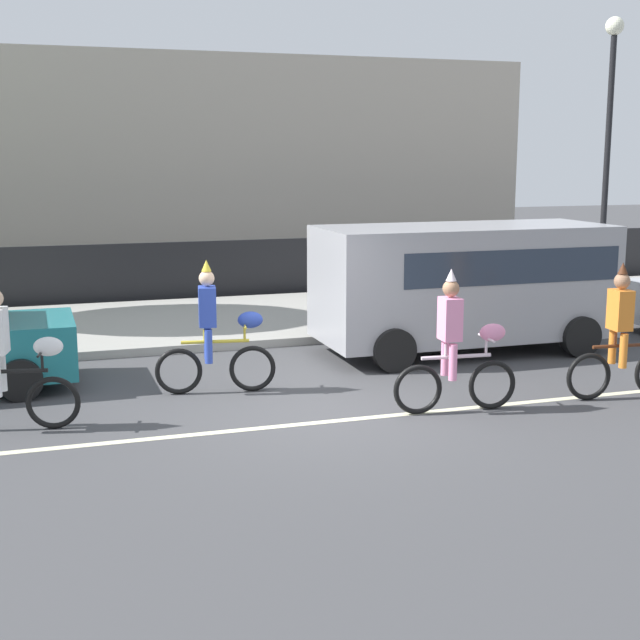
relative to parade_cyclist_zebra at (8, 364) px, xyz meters
name	(u,v)px	position (x,y,z in m)	size (l,w,h in m)	color
ground_plane	(328,410)	(4.00, -0.40, -0.84)	(80.00, 80.00, 0.00)	#424244
road_centre_line	(340,420)	(4.00, -0.90, -0.84)	(36.00, 0.14, 0.01)	beige
sidewalk_curb	(225,320)	(4.00, 6.10, -0.77)	(60.00, 5.00, 0.15)	#9E9B93
fence_line	(198,272)	(4.00, 9.00, -0.14)	(40.00, 0.08, 1.40)	black
building_backdrop	(46,164)	(0.94, 17.60, 2.23)	(28.00, 8.00, 6.14)	#B2A899
parade_cyclist_zebra	(8,364)	(0.00, 0.00, 0.00)	(1.70, 0.54, 1.92)	black
parade_cyclist_cobalt	(216,335)	(2.78, 0.95, 0.00)	(1.71, 0.52, 1.92)	black
parade_cyclist_pink	(457,350)	(5.61, -0.98, 0.00)	(1.72, 0.50, 1.92)	black
parade_cyclist_orange	(626,339)	(8.15, -1.09, 0.00)	(1.72, 0.50, 1.92)	black
parked_van_grey	(468,278)	(7.44, 2.30, 0.44)	(5.00, 2.22, 2.18)	#99999E
street_lamp_post	(609,123)	(11.43, 4.14, 3.15)	(0.36, 0.36, 5.86)	black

